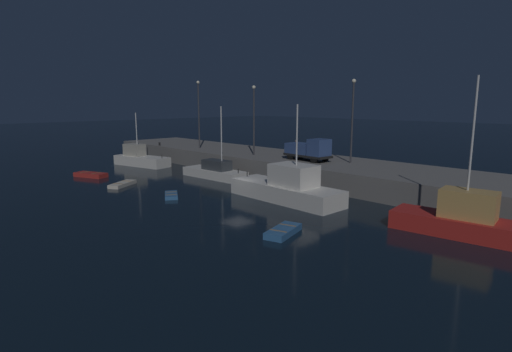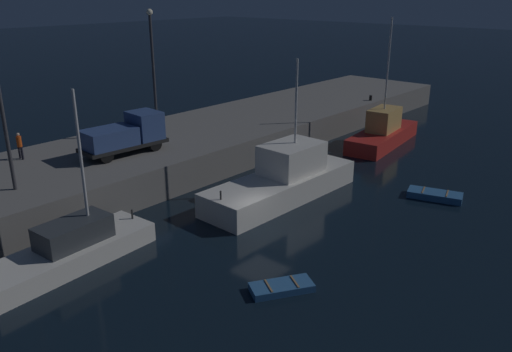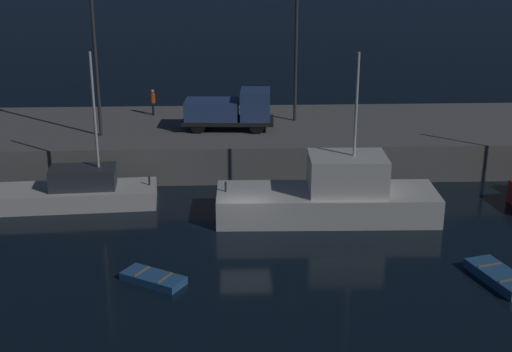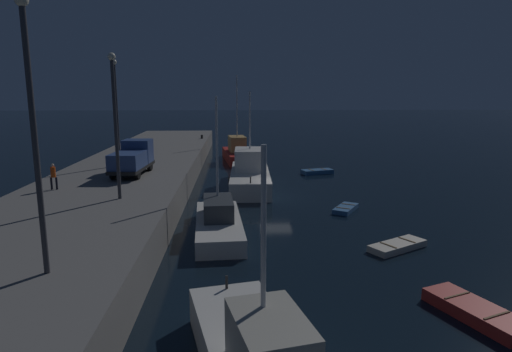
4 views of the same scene
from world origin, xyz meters
name	(u,v)px [view 2 (image 2 of 4)]	position (x,y,z in m)	size (l,w,h in m)	color
ground_plane	(260,229)	(0.00, 0.00, 0.00)	(320.00, 320.00, 0.00)	black
pier_quay	(126,163)	(0.00, 12.11, 1.08)	(73.53, 10.34, 2.15)	slate
fishing_boat_blue	(383,132)	(18.89, 3.02, 1.03)	(9.55, 3.86, 10.17)	red
fishing_boat_white	(70,249)	(-8.70, 4.22, 0.75)	(8.48, 3.21, 8.11)	silver
fishing_boat_orange	(284,180)	(4.40, 1.92, 1.16)	(11.11, 3.60, 8.39)	silver
dinghy_orange_near	(435,195)	(10.42, -5.21, 0.21)	(2.17, 3.44, 0.47)	#2D6099
dinghy_red_small	(282,287)	(-3.95, -4.65, 0.16)	(2.88, 2.36, 0.36)	#2D6099
lamp_post_east	(0,99)	(-8.36, 10.05, 7.02)	(0.44, 0.44, 8.38)	#38383D
lamp_post_central	(153,64)	(3.54, 13.05, 7.23)	(0.44, 0.44, 8.79)	#38383D
utility_truck	(126,135)	(-0.56, 11.02, 3.39)	(5.68, 2.45, 2.49)	black
dockworker	(19,144)	(-5.71, 14.90, 3.12)	(0.33, 0.45, 1.69)	black
bollard_west	(371,98)	(24.83, 7.68, 2.40)	(0.28, 0.28, 0.49)	black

